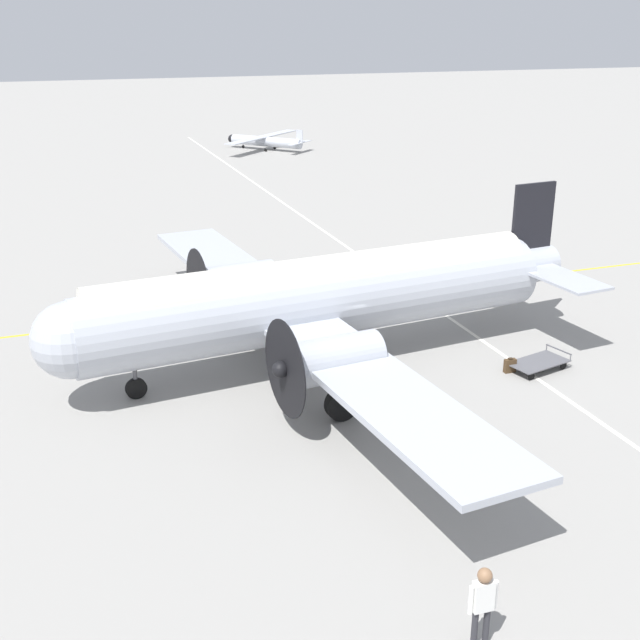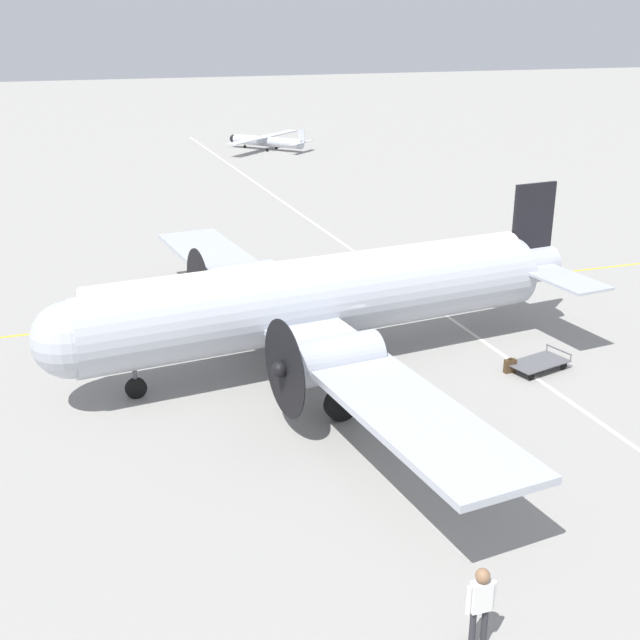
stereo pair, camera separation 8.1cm
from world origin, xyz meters
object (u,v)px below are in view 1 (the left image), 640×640
crew_foreground (483,599)px  light_aircraft_distant (264,141)px  airliner_main (309,299)px  baggage_cart (538,362)px  suitcase_near_door (510,366)px

crew_foreground → light_aircraft_distant: size_ratio=0.20×
airliner_main → baggage_cart: airliner_main is taller
crew_foreground → suitcase_near_door: crew_foreground is taller
suitcase_near_door → baggage_cart: (1.05, -0.15, 0.03)m
crew_foreground → baggage_cart: crew_foreground is taller
airliner_main → light_aircraft_distant: bearing=-109.8°
baggage_cart → light_aircraft_distant: light_aircraft_distant is taller
light_aircraft_distant → airliner_main: bearing=123.8°
airliner_main → light_aircraft_distant: (12.15, 48.98, -1.66)m
baggage_cart → light_aircraft_distant: bearing=-108.9°
crew_foreground → baggage_cart: (8.73, 11.02, -0.84)m
light_aircraft_distant → crew_foreground: bearing=125.7°
suitcase_near_door → baggage_cart: baggage_cart is taller
crew_foreground → baggage_cart: 14.08m
crew_foreground → suitcase_near_door: bearing=57.1°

